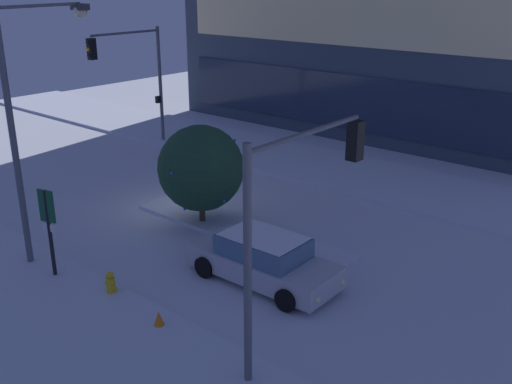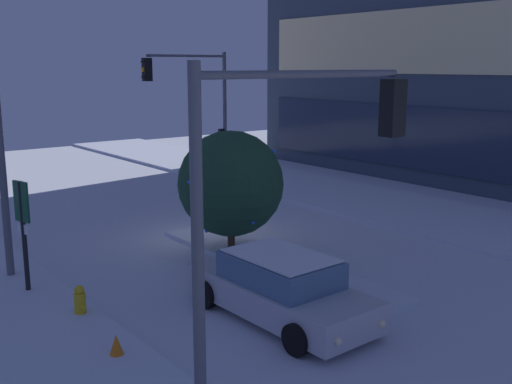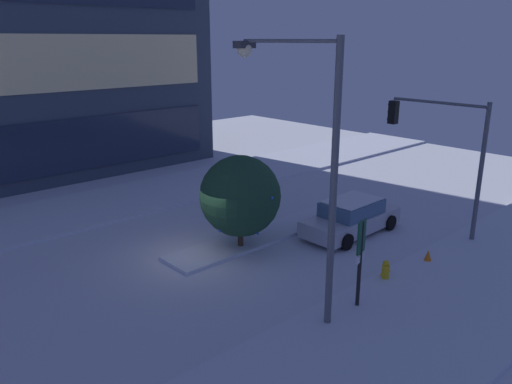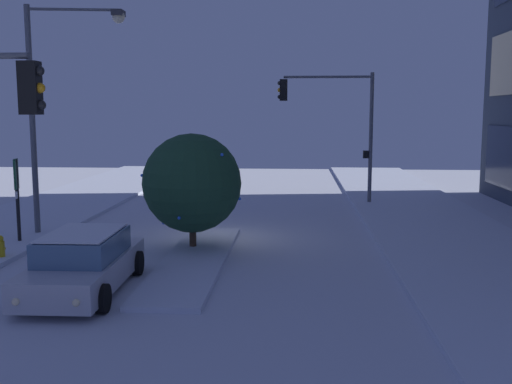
{
  "view_description": "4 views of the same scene",
  "coord_description": "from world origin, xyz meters",
  "px_view_note": "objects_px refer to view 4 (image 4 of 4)",
  "views": [
    {
      "loc": [
        16.15,
        -14.71,
        8.72
      ],
      "look_at": [
        2.63,
        1.24,
        1.06
      ],
      "focal_mm": 41.7,
      "sensor_mm": 36.0,
      "label": 1
    },
    {
      "loc": [
        15.75,
        -10.72,
        5.58
      ],
      "look_at": [
        1.01,
        0.84,
        1.68
      ],
      "focal_mm": 42.69,
      "sensor_mm": 36.0,
      "label": 2
    },
    {
      "loc": [
        -10.48,
        -14.36,
        7.92
      ],
      "look_at": [
        2.57,
        -0.15,
        2.03
      ],
      "focal_mm": 35.31,
      "sensor_mm": 36.0,
      "label": 3
    },
    {
      "loc": [
        19.88,
        2.81,
        4.41
      ],
      "look_at": [
        0.7,
        1.51,
        1.8
      ],
      "focal_mm": 41.69,
      "sensor_mm": 36.0,
      "label": 4
    }
  ],
  "objects_px": {
    "decorated_tree_median": "(192,183)",
    "parking_info_sign": "(17,190)",
    "street_lamp_arched": "(57,88)",
    "car_near": "(84,263)",
    "traffic_light_corner_far_left": "(335,115)",
    "fire_hydrant": "(0,249)"
  },
  "relations": [
    {
      "from": "fire_hydrant",
      "to": "decorated_tree_median",
      "type": "relative_size",
      "value": 0.21
    },
    {
      "from": "decorated_tree_median",
      "to": "fire_hydrant",
      "type": "bearing_deg",
      "value": -72.0
    },
    {
      "from": "traffic_light_corner_far_left",
      "to": "fire_hydrant",
      "type": "bearing_deg",
      "value": 47.86
    },
    {
      "from": "street_lamp_arched",
      "to": "parking_info_sign",
      "type": "xyz_separation_m",
      "value": [
        1.54,
        -0.9,
        -3.38
      ]
    },
    {
      "from": "fire_hydrant",
      "to": "decorated_tree_median",
      "type": "distance_m",
      "value": 6.01
    },
    {
      "from": "traffic_light_corner_far_left",
      "to": "decorated_tree_median",
      "type": "distance_m",
      "value": 11.31
    },
    {
      "from": "decorated_tree_median",
      "to": "parking_info_sign",
      "type": "bearing_deg",
      "value": -93.96
    },
    {
      "from": "street_lamp_arched",
      "to": "fire_hydrant",
      "type": "relative_size",
      "value": 10.22
    },
    {
      "from": "street_lamp_arched",
      "to": "car_near",
      "type": "bearing_deg",
      "value": -72.69
    },
    {
      "from": "car_near",
      "to": "decorated_tree_median",
      "type": "distance_m",
      "value": 5.12
    },
    {
      "from": "traffic_light_corner_far_left",
      "to": "decorated_tree_median",
      "type": "bearing_deg",
      "value": 62.75
    },
    {
      "from": "car_near",
      "to": "parking_info_sign",
      "type": "height_order",
      "value": "parking_info_sign"
    },
    {
      "from": "fire_hydrant",
      "to": "traffic_light_corner_far_left",
      "type": "bearing_deg",
      "value": 137.86
    },
    {
      "from": "car_near",
      "to": "traffic_light_corner_far_left",
      "type": "relative_size",
      "value": 0.78
    },
    {
      "from": "traffic_light_corner_far_left",
      "to": "street_lamp_arched",
      "type": "distance_m",
      "value": 12.88
    },
    {
      "from": "parking_info_sign",
      "to": "decorated_tree_median",
      "type": "relative_size",
      "value": 0.77
    },
    {
      "from": "parking_info_sign",
      "to": "traffic_light_corner_far_left",
      "type": "bearing_deg",
      "value": 25.54
    },
    {
      "from": "car_near",
      "to": "parking_info_sign",
      "type": "relative_size",
      "value": 1.68
    },
    {
      "from": "fire_hydrant",
      "to": "parking_info_sign",
      "type": "bearing_deg",
      "value": -168.27
    },
    {
      "from": "street_lamp_arched",
      "to": "fire_hydrant",
      "type": "bearing_deg",
      "value": -105.08
    },
    {
      "from": "parking_info_sign",
      "to": "car_near",
      "type": "bearing_deg",
      "value": -66.17
    },
    {
      "from": "car_near",
      "to": "fire_hydrant",
      "type": "xyz_separation_m",
      "value": [
        -2.75,
        -3.54,
        -0.34
      ]
    }
  ]
}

